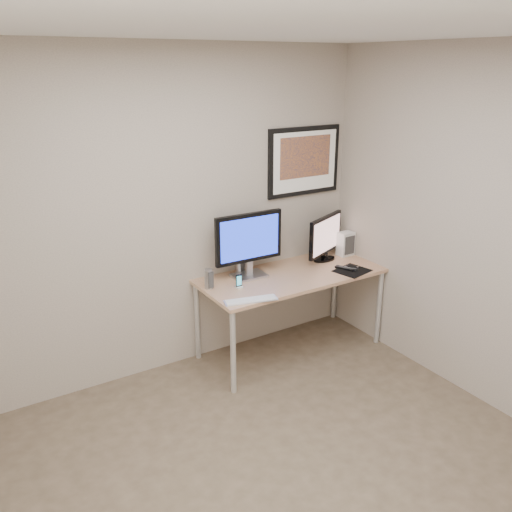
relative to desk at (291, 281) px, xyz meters
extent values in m
plane|color=#4A3E2E|center=(-1.00, -1.35, -0.66)|extent=(3.60, 3.60, 0.00)
plane|color=white|center=(-1.00, -1.35, 1.94)|extent=(3.60, 3.60, 0.00)
plane|color=gray|center=(-1.00, 0.35, 0.64)|extent=(3.60, 0.00, 3.60)
plane|color=gray|center=(0.80, -1.35, 0.64)|extent=(0.00, 3.40, 3.40)
cube|color=#8F6045|center=(0.00, 0.00, 0.05)|extent=(1.60, 0.70, 0.03)
cylinder|color=silver|center=(-0.76, -0.31, -0.31)|extent=(0.04, 0.04, 0.70)
cylinder|color=silver|center=(-0.76, 0.31, -0.31)|extent=(0.04, 0.04, 0.70)
cylinder|color=silver|center=(0.76, -0.31, -0.31)|extent=(0.04, 0.04, 0.70)
cylinder|color=silver|center=(0.76, 0.31, -0.31)|extent=(0.04, 0.04, 0.70)
cube|color=black|center=(0.35, 0.33, 0.96)|extent=(0.75, 0.03, 0.60)
cube|color=white|center=(0.35, 0.32, 0.96)|extent=(0.67, 0.00, 0.52)
cube|color=orange|center=(0.35, 0.31, 1.00)|extent=(0.54, 0.00, 0.36)
cube|color=#A8A8AD|center=(-0.34, 0.14, 0.08)|extent=(0.29, 0.20, 0.02)
cube|color=#A8A8AD|center=(-0.34, 0.14, 0.15)|extent=(0.06, 0.04, 0.12)
cube|color=black|center=(-0.34, 0.14, 0.41)|extent=(0.61, 0.05, 0.41)
cube|color=#1227AE|center=(-0.34, 0.12, 0.41)|extent=(0.54, 0.02, 0.35)
cube|color=black|center=(0.46, 0.13, 0.07)|extent=(0.26, 0.20, 0.02)
cube|color=black|center=(0.46, 0.13, 0.11)|extent=(0.06, 0.06, 0.05)
cube|color=black|center=(0.46, 0.13, 0.31)|extent=(0.50, 0.24, 0.35)
cube|color=tan|center=(0.46, 0.11, 0.31)|extent=(0.45, 0.19, 0.30)
cylinder|color=#A8A8AD|center=(-0.74, 0.10, 0.15)|extent=(0.07, 0.07, 0.16)
cylinder|color=#A8A8AD|center=(-0.36, 0.27, 0.15)|extent=(0.09, 0.09, 0.18)
cube|color=black|center=(-0.53, -0.02, 0.12)|extent=(0.05, 0.05, 0.11)
cube|color=silver|center=(-0.58, -0.28, 0.07)|extent=(0.43, 0.21, 0.01)
cube|color=black|center=(0.49, -0.22, 0.07)|extent=(0.33, 0.30, 0.00)
ellipsoid|color=black|center=(0.52, -0.18, 0.09)|extent=(0.10, 0.12, 0.04)
cube|color=black|center=(0.47, -0.15, 0.08)|extent=(0.11, 0.18, 0.02)
cube|color=silver|center=(0.72, 0.14, 0.18)|extent=(0.15, 0.11, 0.22)
camera|label=1|loc=(-2.55, -3.50, 1.78)|focal=38.00mm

